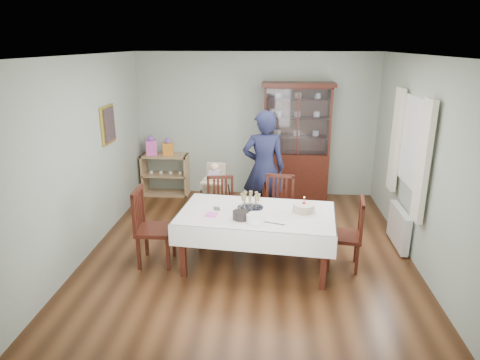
# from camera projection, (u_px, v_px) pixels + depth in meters

# --- Properties ---
(floor) EXTENTS (5.00, 5.00, 0.00)m
(floor) POSITION_uv_depth(u_px,v_px,m) (249.00, 250.00, 6.15)
(floor) COLOR #593319
(floor) RESTS_ON ground
(room_shell) EXTENTS (5.00, 5.00, 5.00)m
(room_shell) POSITION_uv_depth(u_px,v_px,m) (252.00, 126.00, 6.13)
(room_shell) COLOR #9EAA99
(room_shell) RESTS_ON floor
(dining_table) EXTENTS (2.11, 1.35, 0.76)m
(dining_table) POSITION_uv_depth(u_px,v_px,m) (256.00, 239.00, 5.63)
(dining_table) COLOR #411810
(dining_table) RESTS_ON floor
(china_cabinet) EXTENTS (1.30, 0.48, 2.18)m
(china_cabinet) POSITION_uv_depth(u_px,v_px,m) (296.00, 141.00, 7.90)
(china_cabinet) COLOR #411810
(china_cabinet) RESTS_ON floor
(sideboard) EXTENTS (0.90, 0.38, 0.80)m
(sideboard) POSITION_uv_depth(u_px,v_px,m) (166.00, 175.00, 8.31)
(sideboard) COLOR tan
(sideboard) RESTS_ON floor
(picture_frame) EXTENTS (0.04, 0.48, 0.58)m
(picture_frame) POSITION_uv_depth(u_px,v_px,m) (108.00, 125.00, 6.56)
(picture_frame) COLOR gold
(picture_frame) RESTS_ON room_shell
(window) EXTENTS (0.04, 1.02, 1.22)m
(window) POSITION_uv_depth(u_px,v_px,m) (414.00, 143.00, 5.81)
(window) COLOR white
(window) RESTS_ON room_shell
(curtain_left) EXTENTS (0.07, 0.30, 1.55)m
(curtain_left) POSITION_uv_depth(u_px,v_px,m) (423.00, 162.00, 5.25)
(curtain_left) COLOR silver
(curtain_left) RESTS_ON room_shell
(curtain_right) EXTENTS (0.07, 0.30, 1.55)m
(curtain_right) POSITION_uv_depth(u_px,v_px,m) (396.00, 140.00, 6.43)
(curtain_right) COLOR silver
(curtain_right) RESTS_ON room_shell
(radiator) EXTENTS (0.10, 0.80, 0.55)m
(radiator) POSITION_uv_depth(u_px,v_px,m) (399.00, 227.00, 6.19)
(radiator) COLOR white
(radiator) RESTS_ON floor
(chair_far_left) EXTENTS (0.47, 0.47, 0.93)m
(chair_far_left) POSITION_uv_depth(u_px,v_px,m) (221.00, 221.00, 6.47)
(chair_far_left) COLOR #411810
(chair_far_left) RESTS_ON floor
(chair_far_right) EXTENTS (0.49, 0.49, 0.99)m
(chair_far_right) POSITION_uv_depth(u_px,v_px,m) (278.00, 222.00, 6.37)
(chair_far_right) COLOR #411810
(chair_far_right) RESTS_ON floor
(chair_end_left) EXTENTS (0.48, 0.48, 1.05)m
(chair_end_left) POSITION_uv_depth(u_px,v_px,m) (155.00, 241.00, 5.72)
(chair_end_left) COLOR #411810
(chair_end_left) RESTS_ON floor
(chair_end_right) EXTENTS (0.49, 0.49, 0.96)m
(chair_end_right) POSITION_uv_depth(u_px,v_px,m) (344.00, 247.00, 5.62)
(chair_end_right) COLOR #411810
(chair_end_right) RESTS_ON floor
(woman) EXTENTS (0.73, 0.52, 1.87)m
(woman) POSITION_uv_depth(u_px,v_px,m) (264.00, 169.00, 6.81)
(woman) COLOR black
(woman) RESTS_ON floor
(high_chair) EXTENTS (0.50, 0.50, 0.99)m
(high_chair) POSITION_uv_depth(u_px,v_px,m) (215.00, 198.00, 7.09)
(high_chair) COLOR black
(high_chair) RESTS_ON floor
(champagne_tray) EXTENTS (0.35, 0.35, 0.21)m
(champagne_tray) POSITION_uv_depth(u_px,v_px,m) (250.00, 204.00, 5.63)
(champagne_tray) COLOR silver
(champagne_tray) RESTS_ON dining_table
(birthday_cake) EXTENTS (0.32, 0.32, 0.22)m
(birthday_cake) POSITION_uv_depth(u_px,v_px,m) (304.00, 208.00, 5.49)
(birthday_cake) COLOR white
(birthday_cake) RESTS_ON dining_table
(plate_stack_dark) EXTENTS (0.25, 0.25, 0.10)m
(plate_stack_dark) POSITION_uv_depth(u_px,v_px,m) (241.00, 215.00, 5.30)
(plate_stack_dark) COLOR black
(plate_stack_dark) RESTS_ON dining_table
(plate_stack_white) EXTENTS (0.30, 0.30, 0.10)m
(plate_stack_white) POSITION_uv_depth(u_px,v_px,m) (255.00, 218.00, 5.21)
(plate_stack_white) COLOR white
(plate_stack_white) RESTS_ON dining_table
(napkin_stack) EXTENTS (0.16, 0.16, 0.02)m
(napkin_stack) POSITION_uv_depth(u_px,v_px,m) (211.00, 215.00, 5.42)
(napkin_stack) COLOR #F75BCA
(napkin_stack) RESTS_ON dining_table
(cutlery) EXTENTS (0.13, 0.16, 0.01)m
(cutlery) POSITION_uv_depth(u_px,v_px,m) (214.00, 209.00, 5.63)
(cutlery) COLOR silver
(cutlery) RESTS_ON dining_table
(cake_knife) EXTENTS (0.26, 0.11, 0.01)m
(cake_knife) POSITION_uv_depth(u_px,v_px,m) (275.00, 223.00, 5.17)
(cake_knife) COLOR silver
(cake_knife) RESTS_ON dining_table
(gift_bag_pink) EXTENTS (0.23, 0.18, 0.38)m
(gift_bag_pink) POSITION_uv_depth(u_px,v_px,m) (151.00, 146.00, 8.14)
(gift_bag_pink) COLOR #F75BCA
(gift_bag_pink) RESTS_ON sideboard
(gift_bag_orange) EXTENTS (0.18, 0.13, 0.33)m
(gift_bag_orange) POSITION_uv_depth(u_px,v_px,m) (168.00, 148.00, 8.12)
(gift_bag_orange) COLOR orange
(gift_bag_orange) RESTS_ON sideboard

